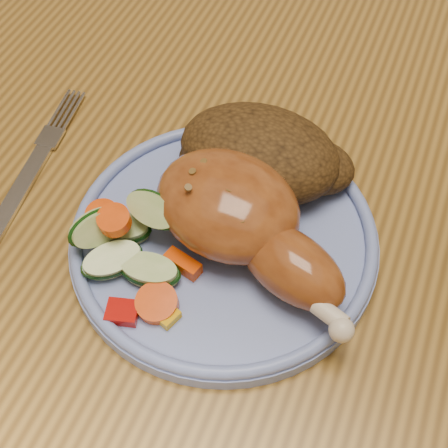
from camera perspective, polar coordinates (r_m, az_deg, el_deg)
The scene contains 8 objects.
dining_table at distance 0.58m, azimuth 3.70°, elevation -3.01°, with size 0.90×1.40×0.75m.
chair_far at distance 1.15m, azimuth 14.20°, elevation 16.93°, with size 0.42×0.42×0.91m.
plate at distance 0.49m, azimuth 0.00°, elevation -1.47°, with size 0.24×0.24×0.01m, color #6C81C3.
plate_rim at distance 0.48m, azimuth 0.00°, elevation -0.71°, with size 0.24×0.24×0.01m, color #6C81C3.
chicken_leg at distance 0.45m, azimuth 1.71°, elevation 0.46°, with size 0.18×0.13×0.06m.
rice_pilaf at distance 0.50m, azimuth 3.58°, elevation 6.30°, with size 0.14×0.10×0.06m.
vegetable_pile at distance 0.46m, azimuth -8.73°, elevation -1.81°, with size 0.11×0.11×0.05m.
fork at distance 0.56m, azimuth -17.42°, elevation 4.36°, with size 0.04×0.17×0.00m.
Camera 1 is at (0.08, -0.31, 1.15)m, focal length 50.00 mm.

